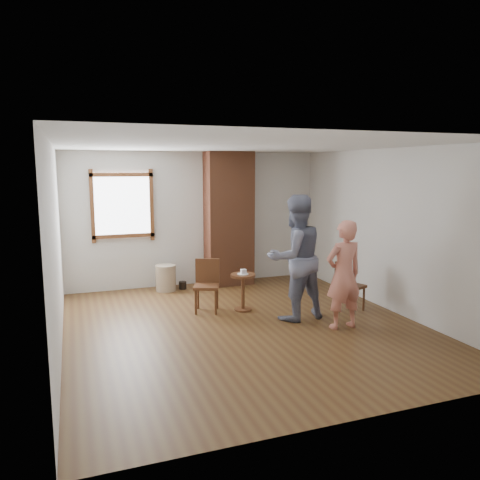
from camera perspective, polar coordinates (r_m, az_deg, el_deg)
name	(u,v)px	position (r m, az deg, el deg)	size (l,w,h in m)	color
ground	(245,326)	(6.94, 0.58, -10.49)	(5.50, 5.50, 0.00)	brown
room_shell	(227,200)	(7.12, -1.54, 4.90)	(5.04, 5.52, 2.62)	silver
brick_chimney	(229,219)	(9.16, -1.38, 2.59)	(0.90, 0.50, 2.60)	brown
stoneware_crock	(166,278)	(8.92, -9.04, -4.58)	(0.38, 0.38, 0.49)	tan
dark_pot	(183,285)	(9.03, -7.01, -5.50)	(0.14, 0.14, 0.14)	black
dining_chair_left	(207,282)	(7.57, -4.06, -5.15)	(0.50, 0.50, 0.83)	brown
dining_chair_right	(347,282)	(7.81, 12.96, -5.06)	(0.48, 0.48, 0.80)	brown
side_table	(243,286)	(7.57, 0.35, -5.64)	(0.40, 0.40, 0.60)	brown
cake_plate	(243,274)	(7.53, 0.36, -4.16)	(0.18, 0.18, 0.01)	white
cake_slice	(243,272)	(7.52, 0.43, -3.90)	(0.08, 0.07, 0.06)	silver
man	(295,258)	(7.09, 6.75, -2.16)	(0.92, 0.72, 1.90)	#141639
person_pink	(344,275)	(6.83, 12.53, -4.16)	(0.57, 0.38, 1.57)	#E78873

